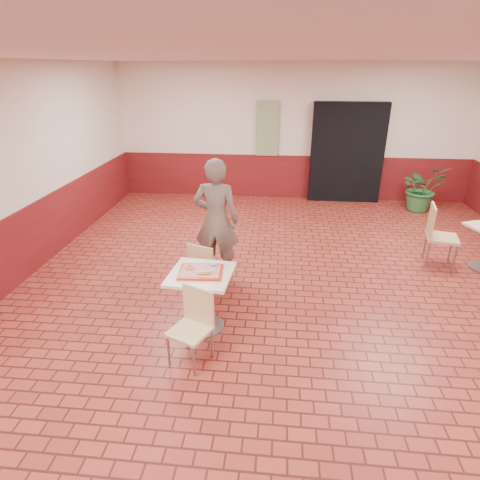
# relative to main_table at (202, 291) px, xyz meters

# --- Properties ---
(room_shell) EXTENTS (8.01, 10.01, 3.01)m
(room_shell) POSITION_rel_main_table_xyz_m (1.13, 0.35, 1.00)
(room_shell) COLOR maroon
(room_shell) RESTS_ON ground
(wainscot_band) EXTENTS (8.00, 10.00, 1.00)m
(wainscot_band) POSITION_rel_main_table_xyz_m (1.13, 0.35, 0.00)
(wainscot_band) COLOR maroon
(wainscot_band) RESTS_ON ground
(corridor_doorway) EXTENTS (1.60, 0.22, 2.20)m
(corridor_doorway) POSITION_rel_main_table_xyz_m (2.33, 5.23, 0.60)
(corridor_doorway) COLOR black
(corridor_doorway) RESTS_ON ground
(promo_poster) EXTENTS (0.50, 0.03, 1.20)m
(promo_poster) POSITION_rel_main_table_xyz_m (0.53, 5.29, 1.10)
(promo_poster) COLOR gray
(promo_poster) RESTS_ON wainscot_band
(main_table) EXTENTS (0.70, 0.70, 0.74)m
(main_table) POSITION_rel_main_table_xyz_m (0.00, 0.00, 0.00)
(main_table) COLOR beige
(main_table) RESTS_ON ground
(chair_main_front) EXTENTS (0.50, 0.50, 0.82)m
(chair_main_front) POSITION_rel_main_table_xyz_m (0.02, -0.56, -0.04)
(chair_main_front) COLOR #E9C48C
(chair_main_front) RESTS_ON ground
(chair_main_back) EXTENTS (0.48, 0.48, 0.82)m
(chair_main_back) POSITION_rel_main_table_xyz_m (-0.09, 0.66, -0.04)
(chair_main_back) COLOR tan
(chair_main_back) RESTS_ON ground
(customer) EXTENTS (0.68, 0.47, 1.78)m
(customer) POSITION_rel_main_table_xyz_m (-0.02, 1.29, 0.39)
(customer) COLOR #695C51
(customer) RESTS_ON ground
(serving_tray) EXTENTS (0.49, 0.38, 0.03)m
(serving_tray) POSITION_rel_main_table_xyz_m (0.00, 0.00, 0.26)
(serving_tray) COLOR #B7230D
(serving_tray) RESTS_ON main_table
(ring_donut) EXTENTS (0.12, 0.12, 0.03)m
(ring_donut) POSITION_rel_main_table_xyz_m (-0.13, 0.04, 0.29)
(ring_donut) COLOR #DD8B50
(ring_donut) RESTS_ON serving_tray
(long_john_donut) EXTENTS (0.15, 0.10, 0.04)m
(long_john_donut) POSITION_rel_main_table_xyz_m (0.06, -0.08, 0.29)
(long_john_donut) COLOR gold
(long_john_donut) RESTS_ON serving_tray
(paper_cup) EXTENTS (0.07, 0.07, 0.09)m
(paper_cup) POSITION_rel_main_table_xyz_m (0.14, 0.06, 0.32)
(paper_cup) COLOR white
(paper_cup) RESTS_ON serving_tray
(chair_second_left) EXTENTS (0.53, 0.53, 0.97)m
(chair_second_left) POSITION_rel_main_table_xyz_m (3.32, 2.04, 0.04)
(chair_second_left) COLOR #D1B97D
(chair_second_left) RESTS_ON ground
(potted_plant) EXTENTS (1.07, 0.99, 0.99)m
(potted_plant) POSITION_rel_main_table_xyz_m (3.90, 4.69, -0.00)
(potted_plant) COLOR #2C6F36
(potted_plant) RESTS_ON ground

